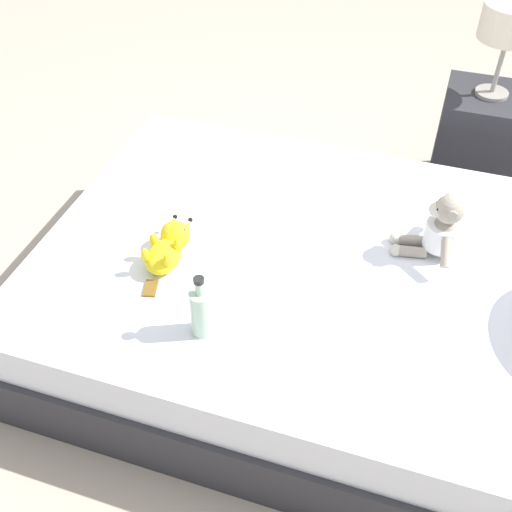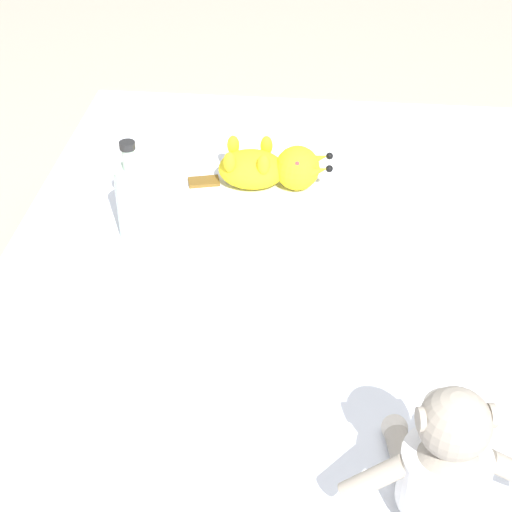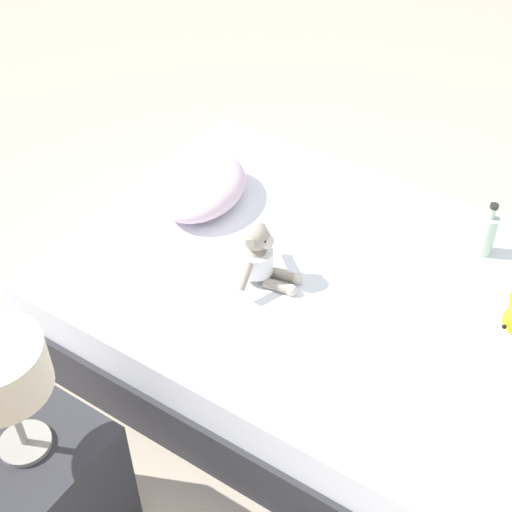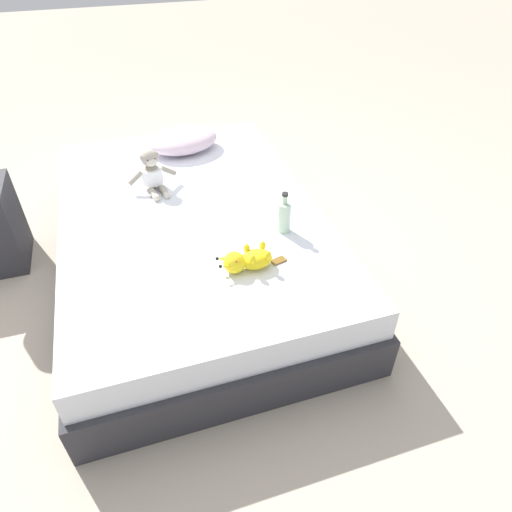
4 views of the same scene
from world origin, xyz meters
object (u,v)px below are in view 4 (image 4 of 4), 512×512
Objects in this scene: glass_bottle at (284,216)px; plush_yellow_creature at (247,260)px; bed at (192,239)px; plush_monkey at (152,173)px; pillow at (183,140)px.

plush_yellow_creature is at bearing -139.35° from glass_bottle.
glass_bottle is (0.26, 0.22, 0.04)m from plush_yellow_creature.
plush_yellow_creature is at bearing -74.39° from bed.
bed is 0.43m from plush_monkey.
plush_monkey is at bearing -120.48° from pillow.
pillow is at bearing 92.15° from plush_yellow_creature.
pillow is 1.10m from glass_bottle.
bed is 9.55× the size of glass_bottle.
plush_monkey is 0.87× the size of plush_yellow_creature.
plush_monkey is at bearing 109.86° from plush_yellow_creature.
pillow is 1.28m from plush_yellow_creature.
glass_bottle reaches higher than plush_yellow_creature.
pillow is (0.11, 0.71, 0.27)m from bed.
plush_monkey is 0.84m from glass_bottle.
pillow is 2.32× the size of glass_bottle.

